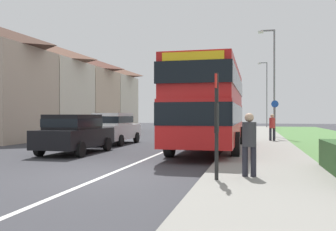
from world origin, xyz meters
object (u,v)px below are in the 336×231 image
(pedestrian_at_stop, at_px, (249,141))
(street_lamp_mid, at_px, (273,76))
(street_lamp_far, at_px, (266,91))
(parked_car_black, at_px, (75,132))
(cycle_route_sign, at_px, (275,118))
(parked_car_white, at_px, (114,127))
(double_decker_bus, at_px, (210,103))
(bus_stop_sign, at_px, (217,119))
(pedestrian_walking_away, at_px, (272,126))

(pedestrian_at_stop, distance_m, street_lamp_mid, 17.01)
(street_lamp_mid, relative_size, street_lamp_far, 0.94)
(street_lamp_far, bearing_deg, parked_car_black, -105.70)
(cycle_route_sign, bearing_deg, pedestrian_at_stop, -95.55)
(parked_car_white, height_order, street_lamp_mid, street_lamp_mid)
(double_decker_bus, height_order, pedestrian_at_stop, double_decker_bus)
(double_decker_bus, relative_size, parked_car_black, 2.33)
(double_decker_bus, xyz_separation_m, parked_car_white, (-5.63, 2.53, -1.20))
(parked_car_black, bearing_deg, street_lamp_far, 74.30)
(bus_stop_sign, bearing_deg, pedestrian_walking_away, 81.98)
(cycle_route_sign, distance_m, street_lamp_mid, 3.73)
(parked_car_white, relative_size, bus_stop_sign, 1.60)
(street_lamp_far, bearing_deg, double_decker_bus, -96.62)
(double_decker_bus, bearing_deg, parked_car_white, 155.82)
(bus_stop_sign, distance_m, street_lamp_far, 36.60)
(street_lamp_mid, bearing_deg, street_lamp_far, 89.50)
(double_decker_bus, height_order, street_lamp_mid, street_lamp_mid)
(pedestrian_at_stop, height_order, cycle_route_sign, cycle_route_sign)
(double_decker_bus, distance_m, pedestrian_walking_away, 6.50)
(street_lamp_mid, bearing_deg, bus_stop_sign, -96.95)
(bus_stop_sign, bearing_deg, cycle_route_sign, 81.89)
(double_decker_bus, height_order, parked_car_white, double_decker_bus)
(parked_car_black, xyz_separation_m, street_lamp_far, (8.73, 31.06, 3.63))
(parked_car_black, height_order, street_lamp_mid, street_lamp_mid)
(cycle_route_sign, height_order, street_lamp_mid, street_lamp_mid)
(parked_car_black, xyz_separation_m, cycle_route_sign, (8.58, 9.51, 0.53))
(double_decker_bus, bearing_deg, pedestrian_walking_away, 62.58)
(parked_car_white, bearing_deg, pedestrian_walking_away, 20.17)
(pedestrian_walking_away, xyz_separation_m, cycle_route_sign, (0.23, 1.47, 0.45))
(double_decker_bus, relative_size, pedestrian_at_stop, 5.78)
(pedestrian_at_stop, bearing_deg, parked_car_white, 127.66)
(parked_car_black, xyz_separation_m, pedestrian_walking_away, (8.35, 8.04, 0.07))
(parked_car_white, distance_m, bus_stop_sign, 12.24)
(pedestrian_walking_away, bearing_deg, bus_stop_sign, -98.02)
(double_decker_bus, bearing_deg, street_lamp_mid, 71.65)
(street_lamp_far, bearing_deg, pedestrian_walking_away, -90.96)
(parked_car_white, bearing_deg, pedestrian_at_stop, -52.34)
(double_decker_bus, height_order, cycle_route_sign, double_decker_bus)
(parked_car_white, xyz_separation_m, cycle_route_sign, (8.81, 4.62, 0.49))
(pedestrian_at_stop, distance_m, cycle_route_sign, 14.31)
(parked_car_black, bearing_deg, pedestrian_at_stop, -33.29)
(double_decker_bus, distance_m, bus_stop_sign, 7.80)
(cycle_route_sign, xyz_separation_m, street_lamp_mid, (-0.01, 2.40, 2.86))
(parked_car_black, height_order, bus_stop_sign, bus_stop_sign)
(cycle_route_sign, bearing_deg, parked_car_black, -132.03)
(bus_stop_sign, height_order, cycle_route_sign, bus_stop_sign)
(parked_car_black, bearing_deg, cycle_route_sign, 47.97)
(parked_car_white, relative_size, street_lamp_mid, 0.56)
(bus_stop_sign, bearing_deg, parked_car_black, 140.42)
(street_lamp_mid, bearing_deg, parked_car_white, -141.42)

